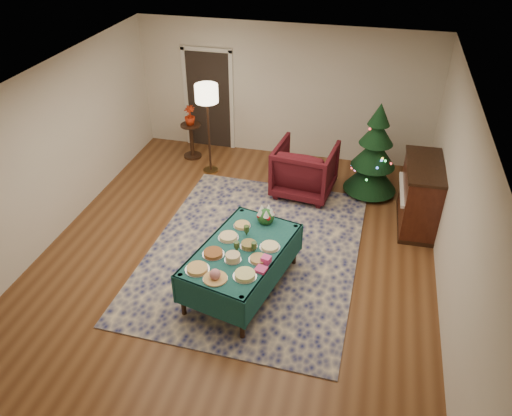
% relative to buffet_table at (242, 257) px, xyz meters
% --- Properties ---
extents(room_shell, '(7.00, 7.00, 7.00)m').
position_rel_buffet_table_xyz_m(room_shell, '(-0.28, 0.80, 0.78)').
color(room_shell, '#593319').
rests_on(room_shell, ground).
extents(doorway, '(1.08, 0.04, 2.16)m').
position_rel_buffet_table_xyz_m(doorway, '(-1.88, 4.28, 0.52)').
color(doorway, black).
rests_on(doorway, ground).
extents(rug, '(3.29, 4.27, 0.02)m').
position_rel_buffet_table_xyz_m(rug, '(-0.04, 0.84, -0.56)').
color(rug, '#13194A').
rests_on(rug, ground).
extents(buffet_table, '(1.46, 2.03, 0.71)m').
position_rel_buffet_table_xyz_m(buffet_table, '(0.00, 0.00, 0.00)').
color(buffet_table, black).
rests_on(buffet_table, ground).
extents(platter_0, '(0.32, 0.32, 0.04)m').
position_rel_buffet_table_xyz_m(platter_0, '(-0.44, -0.56, 0.16)').
color(platter_0, silver).
rests_on(platter_0, buffet_table).
extents(platter_1, '(0.32, 0.32, 0.15)m').
position_rel_buffet_table_xyz_m(platter_1, '(-0.16, -0.68, 0.20)').
color(platter_1, silver).
rests_on(platter_1, buffet_table).
extents(platter_2, '(0.31, 0.31, 0.06)m').
position_rel_buffet_table_xyz_m(platter_2, '(0.19, -0.54, 0.17)').
color(platter_2, silver).
rests_on(platter_2, buffet_table).
extents(platter_3, '(0.30, 0.30, 0.05)m').
position_rel_buffet_table_xyz_m(platter_3, '(-0.34, -0.21, 0.16)').
color(platter_3, silver).
rests_on(platter_3, buffet_table).
extents(platter_4, '(0.23, 0.23, 0.10)m').
position_rel_buffet_table_xyz_m(platter_4, '(-0.05, -0.26, 0.19)').
color(platter_4, silver).
rests_on(platter_4, buffet_table).
extents(platter_5, '(0.27, 0.27, 0.04)m').
position_rel_buffet_table_xyz_m(platter_5, '(0.28, -0.18, 0.16)').
color(platter_5, silver).
rests_on(platter_5, buffet_table).
extents(platter_6, '(0.29, 0.29, 0.05)m').
position_rel_buffet_table_xyz_m(platter_6, '(-0.24, 0.19, 0.16)').
color(platter_6, silver).
rests_on(platter_6, buffet_table).
extents(platter_7, '(0.24, 0.24, 0.07)m').
position_rel_buffet_table_xyz_m(platter_7, '(0.08, 0.06, 0.17)').
color(platter_7, silver).
rests_on(platter_7, buffet_table).
extents(platter_8, '(0.29, 0.29, 0.04)m').
position_rel_buffet_table_xyz_m(platter_8, '(0.37, 0.12, 0.16)').
color(platter_8, silver).
rests_on(platter_8, buffet_table).
extents(platter_9, '(0.26, 0.26, 0.04)m').
position_rel_buffet_table_xyz_m(platter_9, '(-0.13, 0.51, 0.16)').
color(platter_9, silver).
rests_on(platter_9, buffet_table).
extents(goblet_0, '(0.08, 0.08, 0.17)m').
position_rel_buffet_table_xyz_m(goblet_0, '(-0.01, 0.30, 0.23)').
color(goblet_0, '#2D471E').
rests_on(goblet_0, buffet_table).
extents(goblet_1, '(0.08, 0.08, 0.17)m').
position_rel_buffet_table_xyz_m(goblet_1, '(0.19, -0.04, 0.23)').
color(goblet_1, '#2D471E').
rests_on(goblet_1, buffet_table).
extents(goblet_2, '(0.08, 0.08, 0.17)m').
position_rel_buffet_table_xyz_m(goblet_2, '(-0.05, -0.08, 0.23)').
color(goblet_2, '#2D471E').
rests_on(goblet_2, buffet_table).
extents(napkin_stack, '(0.17, 0.17, 0.04)m').
position_rel_buffet_table_xyz_m(napkin_stack, '(0.36, -0.38, 0.16)').
color(napkin_stack, '#D23A7C').
rests_on(napkin_stack, buffet_table).
extents(gift_box, '(0.14, 0.14, 0.10)m').
position_rel_buffet_table_xyz_m(gift_box, '(0.39, -0.21, 0.19)').
color(gift_box, '#ED4193').
rests_on(gift_box, buffet_table).
extents(centerpiece, '(0.26, 0.26, 0.29)m').
position_rel_buffet_table_xyz_m(centerpiece, '(0.18, 0.69, 0.27)').
color(centerpiece, '#1E4C1E').
rests_on(centerpiece, buffet_table).
extents(armchair, '(1.15, 1.09, 1.07)m').
position_rel_buffet_table_xyz_m(armchair, '(0.43, 2.80, -0.04)').
color(armchair, '#470F16').
rests_on(armchair, ground).
extents(floor_lamp, '(0.43, 0.43, 1.79)m').
position_rel_buffet_table_xyz_m(floor_lamp, '(-1.52, 3.16, 0.95)').
color(floor_lamp, '#A57F3F').
rests_on(floor_lamp, ground).
extents(side_table, '(0.41, 0.41, 0.74)m').
position_rel_buffet_table_xyz_m(side_table, '(-2.08, 3.66, -0.21)').
color(side_table, black).
rests_on(side_table, ground).
extents(potted_plant, '(0.22, 0.39, 0.22)m').
position_rel_buffet_table_xyz_m(potted_plant, '(-2.08, 3.66, 0.28)').
color(potted_plant, '#AC260C').
rests_on(potted_plant, side_table).
extents(christmas_tree, '(1.10, 1.10, 1.77)m').
position_rel_buffet_table_xyz_m(christmas_tree, '(1.62, 3.09, 0.22)').
color(christmas_tree, black).
rests_on(christmas_tree, ground).
extents(piano, '(0.65, 1.33, 1.14)m').
position_rel_buffet_table_xyz_m(piano, '(2.43, 2.25, -0.01)').
color(piano, black).
rests_on(piano, ground).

